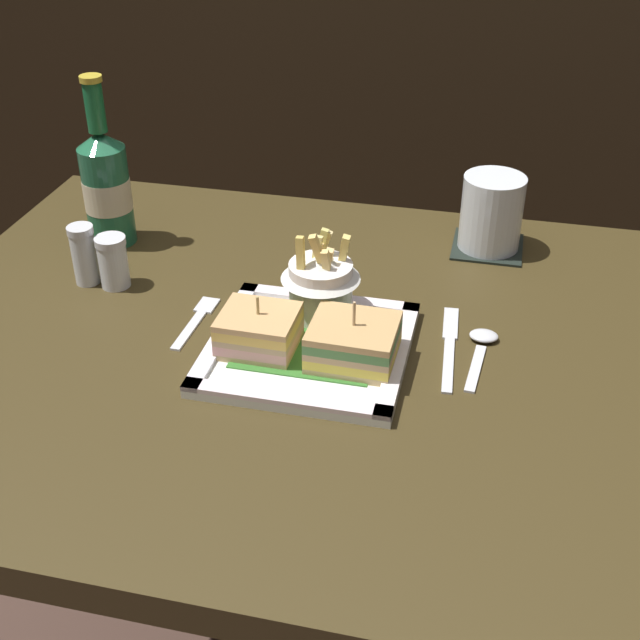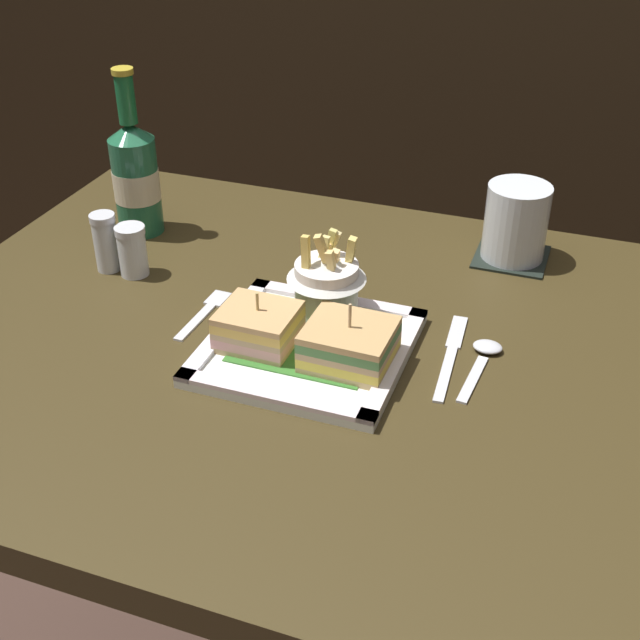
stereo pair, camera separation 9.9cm
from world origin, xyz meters
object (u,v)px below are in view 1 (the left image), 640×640
sandwich_half_right (353,342)px  fork (197,319)px  dining_table (330,431)px  sandwich_half_left (259,331)px  water_glass (491,217)px  salt_shaker (85,258)px  beer_bottle (106,185)px  square_plate (309,349)px  spoon (482,344)px  knife (449,344)px  pepper_shaker (114,265)px  fries_cup (321,279)px

sandwich_half_right → fork: 0.22m
dining_table → sandwich_half_left: 0.19m
water_glass → dining_table: bearing=-120.0°
water_glass → salt_shaker: size_ratio=1.28×
beer_bottle → salt_shaker: bearing=-81.5°
square_plate → water_glass: (0.19, 0.32, 0.04)m
sandwich_half_left → salt_shaker: size_ratio=1.07×
beer_bottle → spoon: size_ratio=1.96×
knife → pepper_shaker: bearing=174.8°
fries_cup → fork: 0.17m
beer_bottle → pepper_shaker: 0.15m
knife → fork: bearing=-177.0°
fork → salt_shaker: (-0.18, 0.06, 0.04)m
square_plate → beer_bottle: bearing=148.2°
square_plate → salt_shaker: size_ratio=2.80×
square_plate → fries_cup: (-0.00, 0.07, 0.05)m
water_glass → salt_shaker: 0.57m
square_plate → fork: size_ratio=1.90×
fries_cup → sandwich_half_right: bearing=-56.3°
sandwich_half_left → sandwich_half_right: bearing=-0.0°
square_plate → pepper_shaker: (-0.29, 0.10, 0.03)m
fork → spoon: 0.35m
square_plate → pepper_shaker: 0.31m
water_glass → square_plate: bearing=-120.7°
fries_cup → spoon: (0.20, -0.01, -0.06)m
dining_table → sandwich_half_right: (0.04, -0.04, 0.17)m
beer_bottle → water_glass: bearing=10.7°
fries_cup → beer_bottle: size_ratio=0.47×
fork → knife: size_ratio=0.68×
knife → dining_table: bearing=-168.4°
beer_bottle → spoon: beer_bottle is taller
dining_table → sandwich_half_left: bearing=-151.6°
salt_shaker → pepper_shaker: 0.04m
sandwich_half_right → knife: bearing=33.9°
water_glass → pepper_shaker: 0.53m
salt_shaker → pepper_shaker: size_ratio=1.16×
sandwich_half_right → water_glass: water_glass is taller
beer_bottle → spoon: bearing=-16.1°
beer_bottle → water_glass: beer_bottle is taller
fries_cup → salt_shaker: 0.33m
beer_bottle → knife: beer_bottle is taller
fork → pepper_shaker: (-0.14, 0.06, 0.03)m
square_plate → salt_shaker: (-0.33, 0.10, 0.03)m
fries_cup → water_glass: fries_cup is taller
dining_table → salt_shaker: 0.40m
water_glass → fork: 0.45m
sandwich_half_left → fries_cup: (0.05, 0.09, 0.03)m
dining_table → sandwich_half_left: sandwich_half_left is taller
sandwich_half_right → sandwich_half_left: bearing=180.0°
spoon → pepper_shaker: (-0.49, 0.04, 0.03)m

